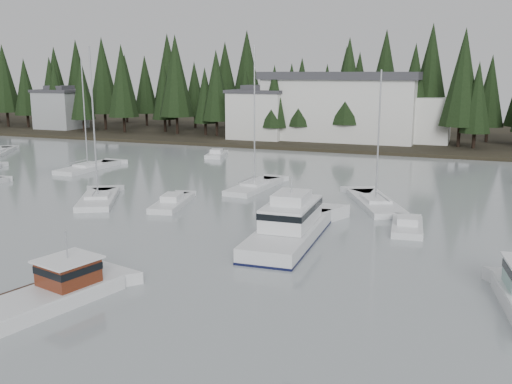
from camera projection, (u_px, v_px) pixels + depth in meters
far_shore_land at (384, 134)px, 105.46m from camera, size 240.00×54.00×1.00m
conifer_treeline at (374, 141)px, 95.41m from camera, size 200.00×22.00×20.00m
house_west at (259, 113)px, 94.31m from camera, size 9.54×7.42×8.75m
house_far_west at (60, 108)px, 110.84m from camera, size 8.48×7.42×8.25m
harbor_inn at (353, 107)px, 91.89m from camera, size 29.50×11.50×10.90m
lobster_boat_brown at (47, 296)px, 28.68m from camera, size 5.59×8.83×4.15m
cabin_cruiser_center at (289, 229)px, 39.68m from camera, size 4.16×12.07×5.13m
sailboat_0 at (98, 201)px, 51.38m from camera, size 6.38×8.54×14.21m
sailboat_2 at (88, 169)px, 68.09m from camera, size 3.12×9.09×13.37m
sailboat_6 at (255, 188)px, 57.07m from camera, size 3.31×9.03×14.50m
sailboat_8 at (375, 205)px, 50.02m from camera, size 6.71×10.04×12.25m
runabout_1 at (407, 228)px, 42.27m from camera, size 2.74×5.54×1.42m
runabout_3 at (216, 156)px, 78.37m from camera, size 3.27×5.47×1.42m
runabout_4 at (172, 204)px, 49.99m from camera, size 3.53×7.23×1.42m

